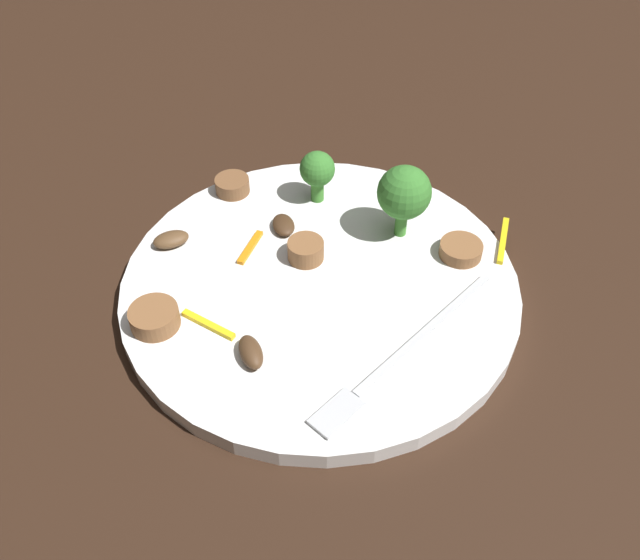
# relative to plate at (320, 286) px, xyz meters

# --- Properties ---
(ground_plane) EXTENTS (1.40, 1.40, 0.00)m
(ground_plane) POSITION_rel_plate_xyz_m (0.00, 0.00, -0.01)
(ground_plane) COLOR black
(plate) EXTENTS (0.29, 0.29, 0.01)m
(plate) POSITION_rel_plate_xyz_m (0.00, 0.00, 0.00)
(plate) COLOR white
(plate) RESTS_ON ground_plane
(fork) EXTENTS (0.18, 0.05, 0.00)m
(fork) POSITION_rel_plate_xyz_m (0.04, 0.08, 0.01)
(fork) COLOR silver
(fork) RESTS_ON plate
(broccoli_floret_0) EXTENTS (0.03, 0.03, 0.05)m
(broccoli_floret_0) POSITION_rel_plate_xyz_m (-0.08, -0.05, 0.04)
(broccoli_floret_0) COLOR #408630
(broccoli_floret_0) RESTS_ON plate
(broccoli_floret_1) EXTENTS (0.04, 0.04, 0.06)m
(broccoli_floret_1) POSITION_rel_plate_xyz_m (-0.08, 0.03, 0.05)
(broccoli_floret_1) COLOR #408630
(broccoli_floret_1) RESTS_ON plate
(sausage_slice_0) EXTENTS (0.05, 0.05, 0.01)m
(sausage_slice_0) POSITION_rel_plate_xyz_m (0.10, -0.07, 0.01)
(sausage_slice_0) COLOR brown
(sausage_slice_0) RESTS_ON plate
(sausage_slice_1) EXTENTS (0.03, 0.03, 0.02)m
(sausage_slice_1) POSITION_rel_plate_xyz_m (-0.01, -0.02, 0.01)
(sausage_slice_1) COLOR brown
(sausage_slice_1) RESTS_ON plate
(sausage_slice_2) EXTENTS (0.04, 0.04, 0.01)m
(sausage_slice_2) POSITION_rel_plate_xyz_m (-0.08, 0.08, 0.01)
(sausage_slice_2) COLOR brown
(sausage_slice_2) RESTS_ON plate
(sausage_slice_3) EXTENTS (0.04, 0.04, 0.01)m
(sausage_slice_3) POSITION_rel_plate_xyz_m (-0.05, -0.12, 0.01)
(sausage_slice_3) COLOR brown
(sausage_slice_3) RESTS_ON plate
(mushroom_0) EXTENTS (0.03, 0.03, 0.01)m
(mushroom_0) POSITION_rel_plate_xyz_m (0.09, -0.00, 0.01)
(mushroom_0) COLOR #4C331E
(mushroom_0) RESTS_ON plate
(mushroom_1) EXTENTS (0.03, 0.03, 0.01)m
(mushroom_1) POSITION_rel_plate_xyz_m (0.03, -0.12, 0.01)
(mushroom_1) COLOR brown
(mushroom_1) RESTS_ON plate
(mushroom_2) EXTENTS (0.03, 0.03, 0.01)m
(mushroom_2) POSITION_rel_plate_xyz_m (-0.03, -0.05, 0.01)
(mushroom_2) COLOR #422B19
(mushroom_2) RESTS_ON plate
(pepper_strip_0) EXTENTS (0.05, 0.02, 0.00)m
(pepper_strip_0) POSITION_rel_plate_xyz_m (-0.11, 0.10, 0.01)
(pepper_strip_0) COLOR yellow
(pepper_strip_0) RESTS_ON plate
(pepper_strip_1) EXTENTS (0.00, 0.04, 0.00)m
(pepper_strip_1) POSITION_rel_plate_xyz_m (0.08, -0.04, 0.01)
(pepper_strip_1) COLOR yellow
(pepper_strip_1) RESTS_ON plate
(pepper_strip_2) EXTENTS (0.04, 0.01, 0.00)m
(pepper_strip_2) POSITION_rel_plate_xyz_m (0.00, -0.06, 0.01)
(pepper_strip_2) COLOR orange
(pepper_strip_2) RESTS_ON plate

